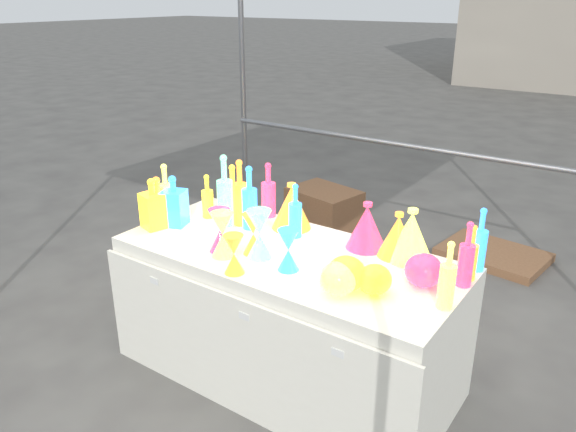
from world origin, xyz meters
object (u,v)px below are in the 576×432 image
Objects in this scene: cardboard_box_closed at (324,213)px; hourglass_0 at (234,254)px; bottle_0 at (233,190)px; globe_0 at (375,281)px; decanter_0 at (153,203)px; lampshade_0 at (291,206)px; display_table at (287,316)px.

hourglass_0 is (0.78, -2.11, 0.64)m from cardboard_box_closed.
bottle_0 is 2.09× the size of globe_0.
bottle_0 reaches higher than hourglass_0.
cardboard_box_closed is 2.34m from hourglass_0.
hourglass_0 is (0.73, -0.17, -0.05)m from decanter_0.
cardboard_box_closed is at bearing 128.48° from lampshade_0.
display_table is at bearing 167.72° from globe_0.
lampshade_0 reaches higher than hourglass_0.
lampshade_0 is (0.39, 0.04, -0.03)m from bottle_0.
lampshade_0 is at bearing 98.67° from hourglass_0.
bottle_0 is 1.63× the size of hourglass_0.
bottle_0 reaches higher than lampshade_0.
lampshade_0 is (-0.73, 0.41, 0.07)m from globe_0.
cardboard_box_closed is at bearing 126.56° from globe_0.
lampshade_0 is at bearing 120.63° from display_table.
globe_0 is (0.64, 0.20, -0.04)m from hourglass_0.
decanter_0 is at bearing -131.35° from lampshade_0.
globe_0 is at bearing 17.78° from hourglass_0.
globe_0 is (1.12, -0.37, -0.10)m from bottle_0.
display_table is 0.81m from bottle_0.
display_table is 9.42× the size of hourglass_0.
decanter_0 reaches higher than lampshade_0.
cardboard_box_closed is 2.17× the size of lampshade_0.
globe_0 is (0.56, -0.12, 0.44)m from display_table.
decanter_0 is (-0.81, -0.15, 0.52)m from display_table.
display_table is 12.14× the size of globe_0.
hourglass_0 is at bearing -58.17° from cardboard_box_closed.
decanter_0 reaches higher than globe_0.
globe_0 reaches higher than cardboard_box_closed.
bottle_0 is at bearing 130.35° from hourglass_0.
cardboard_box_closed is at bearing 107.73° from decanter_0.
hourglass_0 is at bearing -103.40° from display_table.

